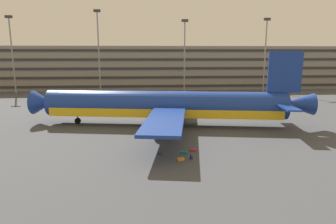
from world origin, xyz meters
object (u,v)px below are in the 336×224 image
(suitcase_purple, at_px, (193,150))
(backpack_scuffed, at_px, (192,157))
(suitcase_teal, at_px, (181,159))
(backpack_navy, at_px, (160,153))
(airliner, at_px, (167,105))
(suitcase_black, at_px, (184,153))

(suitcase_purple, bearing_deg, backpack_scuffed, -101.69)
(suitcase_teal, distance_m, backpack_navy, 2.75)
(airliner, relative_size, suitcase_black, 48.16)
(suitcase_purple, relative_size, suitcase_black, 0.80)
(suitcase_teal, relative_size, backpack_navy, 1.47)
(airliner, height_order, suitcase_teal, airliner)
(backpack_scuffed, bearing_deg, suitcase_black, 107.47)
(airliner, bearing_deg, suitcase_teal, -88.77)
(airliner, relative_size, suitcase_purple, 60.14)
(airliner, height_order, suitcase_black, airliner)
(airliner, xyz_separation_m, suitcase_purple, (1.97, -12.19, -2.94))
(suitcase_black, distance_m, backpack_navy, 2.63)
(backpack_scuffed, bearing_deg, suitcase_purple, 78.31)
(suitcase_black, bearing_deg, suitcase_purple, 36.65)
(suitcase_purple, distance_m, suitcase_black, 1.32)
(suitcase_teal, height_order, suitcase_black, suitcase_black)
(suitcase_black, relative_size, backpack_navy, 1.81)
(backpack_navy, bearing_deg, suitcase_teal, -42.42)
(suitcase_black, height_order, backpack_navy, backpack_navy)
(suitcase_purple, bearing_deg, backpack_navy, -165.66)
(suitcase_teal, bearing_deg, backpack_scuffed, 14.97)
(suitcase_teal, bearing_deg, suitcase_black, 73.55)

